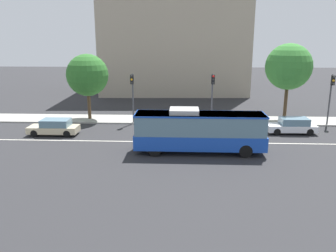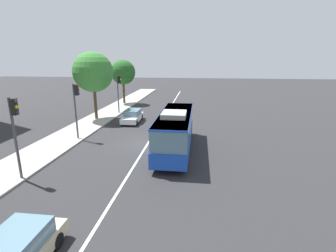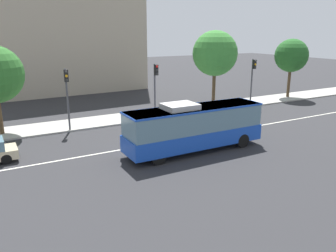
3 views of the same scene
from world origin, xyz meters
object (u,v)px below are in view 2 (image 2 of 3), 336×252
traffic_light_mid_block (119,88)px  sedan_white (132,116)px  street_tree_kerbside_right (123,72)px  street_tree_kerbside_left (93,72)px  traffic_light_far_corner (76,102)px  transit_bus (175,129)px  traffic_light_near_corner (15,125)px

traffic_light_mid_block → sedan_white: bearing=-52.5°
sedan_white → street_tree_kerbside_right: bearing=-160.1°
traffic_light_mid_block → street_tree_kerbside_left: (-3.85, 1.80, 2.23)m
traffic_light_far_corner → street_tree_kerbside_left: (7.92, 1.63, 2.23)m
traffic_light_far_corner → sedan_white: bearing=61.1°
transit_bus → traffic_light_near_corner: traffic_light_near_corner is taller
sedan_white → street_tree_kerbside_right: street_tree_kerbside_right is taller
transit_bus → traffic_light_near_corner: 11.14m
traffic_light_near_corner → traffic_light_mid_block: bearing=94.1°
traffic_light_mid_block → street_tree_kerbside_right: bearing=106.2°
traffic_light_near_corner → traffic_light_mid_block: size_ratio=1.00×
sedan_white → traffic_light_mid_block: bearing=-147.5°
street_tree_kerbside_right → traffic_light_mid_block: bearing=-167.7°
traffic_light_far_corner → transit_bus: bearing=-15.8°
traffic_light_near_corner → street_tree_kerbside_right: bearing=97.5°
transit_bus → traffic_light_mid_block: bearing=33.8°
traffic_light_far_corner → street_tree_kerbside_right: size_ratio=0.72×
sedan_white → transit_bus: bearing=32.8°
traffic_light_near_corner → street_tree_kerbside_right: street_tree_kerbside_right is taller
traffic_light_mid_block → street_tree_kerbside_left: size_ratio=0.63×
transit_bus → street_tree_kerbside_right: size_ratio=1.38×
transit_bus → traffic_light_far_corner: size_ratio=1.92×
sedan_white → street_tree_kerbside_right: (12.07, 4.64, 4.47)m
traffic_light_near_corner → traffic_light_mid_block: (19.91, 0.09, 0.00)m
street_tree_kerbside_left → sedan_white: bearing=-97.8°
traffic_light_near_corner → street_tree_kerbside_left: (16.06, 1.89, 2.23)m
transit_bus → traffic_light_mid_block: size_ratio=1.92×
traffic_light_mid_block → street_tree_kerbside_right: 7.91m
sedan_white → street_tree_kerbside_right: 13.68m
traffic_light_far_corner → street_tree_kerbside_right: bearing=89.0°
transit_bus → traffic_light_mid_block: (13.46, 9.00, 1.75)m
traffic_light_mid_block → street_tree_kerbside_right: street_tree_kerbside_right is taller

